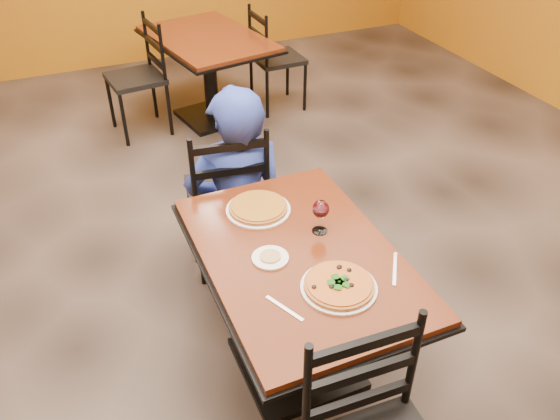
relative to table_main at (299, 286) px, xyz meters
name	(u,v)px	position (x,y,z in m)	size (l,w,h in m)	color
floor	(261,301)	(0.00, 0.50, -0.56)	(7.00, 8.00, 0.01)	black
table_main	(299,286)	(0.00, 0.00, 0.00)	(0.83, 1.23, 0.75)	#5F1C0F
table_second	(209,59)	(0.46, 2.85, 0.00)	(1.03, 1.34, 0.75)	#5F1C0F
chair_main_far	(226,193)	(-0.03, 0.95, -0.07)	(0.44, 0.44, 0.97)	black
chair_second_left	(135,79)	(-0.18, 2.85, -0.08)	(0.43, 0.43, 0.95)	black
chair_second_right	(278,59)	(1.10, 2.85, -0.10)	(0.41, 0.41, 0.92)	black
diner	(237,184)	(0.01, 0.86, 0.03)	(0.59, 0.39, 1.18)	#1B2799
plate_main	(339,288)	(0.05, -0.26, 0.20)	(0.31, 0.31, 0.01)	white
pizza_main	(339,285)	(0.05, -0.26, 0.21)	(0.28, 0.28, 0.02)	maroon
plate_far	(258,210)	(-0.05, 0.36, 0.20)	(0.31, 0.31, 0.01)	white
pizza_far	(258,207)	(-0.05, 0.36, 0.21)	(0.28, 0.28, 0.02)	#B68823
side_plate	(270,258)	(-0.13, 0.02, 0.20)	(0.16, 0.16, 0.01)	white
dip	(270,256)	(-0.13, 0.02, 0.21)	(0.09, 0.09, 0.01)	tan
wine_glass	(320,215)	(0.15, 0.11, 0.28)	(0.08, 0.08, 0.18)	white
fork	(284,308)	(-0.19, -0.28, 0.20)	(0.01, 0.19, 0.00)	silver
knife	(395,269)	(0.32, -0.25, 0.20)	(0.01, 0.21, 0.00)	silver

